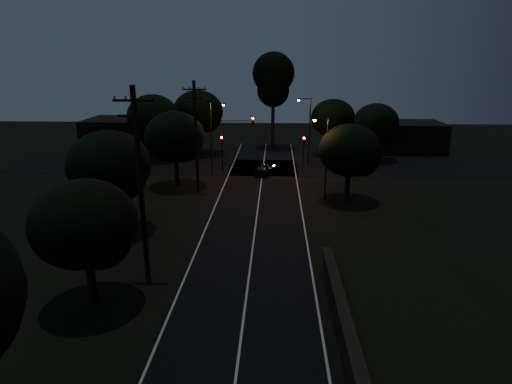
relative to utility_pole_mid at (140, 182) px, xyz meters
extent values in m
cube|color=black|center=(6.00, 7.00, -5.73)|extent=(8.00, 70.00, 0.02)
cube|color=black|center=(6.00, 27.00, -5.73)|extent=(60.00, 8.00, 0.02)
cube|color=beige|center=(6.00, 7.00, -5.71)|extent=(0.12, 70.00, 0.01)
cube|color=beige|center=(2.25, 7.00, -5.71)|extent=(0.12, 70.00, 0.01)
cube|color=beige|center=(9.75, 7.00, -5.71)|extent=(0.12, 70.00, 0.01)
cylinder|color=black|center=(0.00, 0.00, -0.24)|extent=(0.30, 0.30, 11.00)
cube|color=black|center=(0.00, 0.00, 4.46)|extent=(2.20, 0.12, 0.12)
cube|color=black|center=(0.00, 0.00, 3.66)|extent=(1.80, 0.12, 0.12)
cylinder|color=black|center=(0.00, 17.00, -0.49)|extent=(0.30, 0.30, 10.50)
cube|color=black|center=(0.00, 17.00, 3.96)|extent=(2.20, 0.12, 0.12)
cube|color=black|center=(0.00, 17.00, 3.16)|extent=(1.80, 0.12, 0.12)
cylinder|color=black|center=(-2.00, -3.00, -4.50)|extent=(0.44, 0.44, 2.47)
ellipsoid|color=black|center=(-2.00, -3.00, -1.30)|extent=(5.25, 5.25, 4.46)
sphere|color=black|center=(-1.08, -3.52, -1.82)|extent=(3.15, 3.15, 3.15)
cylinder|color=black|center=(-4.50, 7.00, -4.36)|extent=(0.44, 0.44, 2.75)
ellipsoid|color=black|center=(-4.50, 7.00, -0.76)|extent=(5.94, 5.94, 5.05)
sphere|color=black|center=(-3.46, 6.41, -1.35)|extent=(3.56, 3.56, 3.56)
cylinder|color=black|center=(-2.50, 19.00, -4.35)|extent=(0.44, 0.44, 2.78)
ellipsoid|color=black|center=(-2.50, 19.00, -0.74)|extent=(5.93, 5.93, 5.04)
sphere|color=black|center=(-1.46, 18.41, -1.33)|extent=(3.56, 3.56, 3.56)
cylinder|color=black|center=(-3.00, 35.00, -4.18)|extent=(0.44, 0.44, 3.13)
ellipsoid|color=black|center=(-3.00, 35.00, -0.10)|extent=(6.70, 6.70, 5.69)
sphere|color=black|center=(-1.83, 34.33, -0.77)|extent=(4.02, 4.02, 4.02)
cylinder|color=black|center=(-8.00, 31.00, -4.21)|extent=(0.44, 0.44, 3.06)
ellipsoid|color=black|center=(-8.00, 31.00, -0.27)|extent=(6.44, 6.44, 5.47)
sphere|color=black|center=(-6.87, 30.36, -0.91)|extent=(3.86, 3.86, 3.86)
cylinder|color=black|center=(15.00, 35.00, -4.38)|extent=(0.44, 0.44, 2.72)
ellipsoid|color=black|center=(15.00, 35.00, -0.83)|extent=(5.85, 5.85, 4.97)
sphere|color=black|center=(16.02, 34.42, -1.41)|extent=(3.51, 3.51, 3.51)
cylinder|color=black|center=(20.00, 32.00, -4.42)|extent=(0.44, 0.44, 2.64)
ellipsoid|color=black|center=(20.00, 32.00, -0.99)|extent=(5.63, 5.63, 4.78)
sphere|color=black|center=(20.98, 31.44, -1.55)|extent=(3.38, 3.38, 3.38)
cylinder|color=black|center=(14.00, 15.00, -4.45)|extent=(0.44, 0.44, 2.58)
ellipsoid|color=black|center=(14.00, 15.00, -1.11)|extent=(5.47, 5.47, 4.65)
sphere|color=black|center=(14.96, 14.45, -1.66)|extent=(3.28, 3.28, 3.28)
cylinder|color=black|center=(7.00, 40.00, -2.04)|extent=(0.50, 0.50, 7.39)
sphere|color=black|center=(7.00, 40.00, 4.74)|extent=(5.91, 5.91, 5.91)
sphere|color=black|center=(7.00, 40.00, 2.32)|extent=(4.57, 4.57, 4.57)
cube|color=black|center=(-14.00, 37.00, -3.54)|extent=(10.00, 8.00, 4.40)
cube|color=black|center=(26.00, 38.00, -3.74)|extent=(9.00, 7.00, 4.00)
cylinder|color=black|center=(1.40, 25.00, -4.14)|extent=(0.12, 0.12, 3.20)
cube|color=black|center=(1.40, 25.00, -2.09)|extent=(0.28, 0.22, 0.90)
sphere|color=#FF0705|center=(1.40, 24.87, -1.79)|extent=(0.22, 0.22, 0.22)
cylinder|color=black|center=(10.60, 25.00, -4.14)|extent=(0.12, 0.12, 3.20)
cube|color=black|center=(10.60, 25.00, -2.09)|extent=(0.28, 0.22, 0.90)
sphere|color=#FF0705|center=(10.60, 24.87, -1.79)|extent=(0.22, 0.22, 0.22)
cylinder|color=black|center=(1.40, 25.00, -3.24)|extent=(0.12, 0.12, 5.00)
cube|color=black|center=(4.90, 25.00, 0.06)|extent=(0.28, 0.22, 0.90)
sphere|color=#FF0705|center=(4.90, 24.87, 0.36)|extent=(0.22, 0.22, 0.22)
cube|color=black|center=(3.15, 25.00, 0.06)|extent=(3.50, 0.08, 0.08)
cylinder|color=black|center=(0.50, 23.00, -1.74)|extent=(0.16, 0.16, 8.00)
cube|color=black|center=(1.20, 23.00, 2.16)|extent=(1.40, 0.10, 0.10)
cube|color=black|center=(1.90, 23.00, 2.11)|extent=(0.35, 0.22, 0.12)
sphere|color=orange|center=(1.90, 23.00, 2.01)|extent=(0.26, 0.26, 0.26)
cylinder|color=black|center=(11.50, 29.00, -1.74)|extent=(0.16, 0.16, 8.00)
cube|color=black|center=(10.80, 29.00, 2.16)|extent=(1.40, 0.10, 0.10)
cube|color=black|center=(10.10, 29.00, 2.11)|extent=(0.35, 0.22, 0.12)
sphere|color=orange|center=(10.10, 29.00, 2.01)|extent=(0.26, 0.26, 0.26)
cylinder|color=black|center=(12.00, 15.00, -1.99)|extent=(0.16, 0.16, 7.50)
cube|color=black|center=(11.40, 15.00, 1.66)|extent=(1.20, 0.10, 0.10)
cube|color=black|center=(10.80, 15.00, 1.61)|extent=(0.35, 0.22, 0.12)
sphere|color=orange|center=(10.80, 15.00, 1.51)|extent=(0.26, 0.26, 0.26)
imported|color=black|center=(6.26, 23.89, -5.11)|extent=(2.41, 3.93, 1.25)
camera|label=1|loc=(7.48, -22.43, 6.47)|focal=30.00mm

